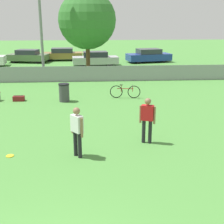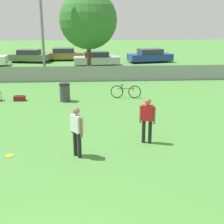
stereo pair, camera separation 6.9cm
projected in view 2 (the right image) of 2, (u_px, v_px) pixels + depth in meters
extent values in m
cube|color=gray|center=(76.00, 74.00, 22.10)|extent=(24.26, 0.03, 1.10)
cylinder|color=gray|center=(41.00, 19.00, 21.94)|extent=(0.20, 0.20, 8.59)
cylinder|color=brown|center=(89.00, 59.00, 24.43)|extent=(0.32, 0.32, 2.55)
sphere|color=#33702D|center=(88.00, 20.00, 23.58)|extent=(4.39, 4.39, 4.39)
cylinder|color=black|center=(144.00, 131.00, 11.31)|extent=(0.13, 0.13, 0.87)
cylinder|color=black|center=(150.00, 132.00, 11.25)|extent=(0.13, 0.13, 0.87)
cube|color=red|center=(147.00, 113.00, 11.07)|extent=(0.48, 0.35, 0.55)
sphere|color=#8C664C|center=(148.00, 101.00, 10.95)|extent=(0.23, 0.23, 0.23)
cylinder|color=#8C664C|center=(140.00, 114.00, 11.16)|extent=(0.08, 0.08, 0.64)
cylinder|color=#8C664C|center=(154.00, 115.00, 11.03)|extent=(0.08, 0.08, 0.64)
cylinder|color=black|center=(75.00, 143.00, 10.25)|extent=(0.13, 0.13, 0.87)
cylinder|color=black|center=(79.00, 145.00, 10.08)|extent=(0.13, 0.13, 0.87)
cube|color=silver|center=(77.00, 124.00, 9.96)|extent=(0.44, 0.47, 0.55)
sphere|color=#8C664C|center=(76.00, 111.00, 9.84)|extent=(0.23, 0.23, 0.23)
cylinder|color=#8C664C|center=(72.00, 124.00, 10.16)|extent=(0.08, 0.08, 0.64)
cylinder|color=#8C664C|center=(81.00, 128.00, 9.80)|extent=(0.08, 0.08, 0.64)
cylinder|color=yellow|center=(10.00, 156.00, 10.32)|extent=(0.25, 0.25, 0.03)
torus|color=yellow|center=(10.00, 156.00, 10.32)|extent=(0.26, 0.26, 0.03)
cylinder|color=#333338|center=(1.00, 96.00, 17.27)|extent=(0.02, 0.02, 0.43)
torus|color=black|center=(117.00, 92.00, 17.65)|extent=(0.72, 0.14, 0.72)
torus|color=black|center=(135.00, 92.00, 17.59)|extent=(0.72, 0.14, 0.72)
cylinder|color=#A51E19|center=(126.00, 89.00, 17.57)|extent=(0.92, 0.16, 0.04)
cylinder|color=#A51E19|center=(122.00, 89.00, 17.58)|extent=(0.03, 0.03, 0.37)
cylinder|color=#A51E19|center=(133.00, 89.00, 17.54)|extent=(0.03, 0.03, 0.34)
cube|color=black|center=(122.00, 85.00, 17.52)|extent=(0.17, 0.08, 0.04)
cylinder|color=black|center=(133.00, 86.00, 17.49)|extent=(0.08, 0.44, 0.03)
cylinder|color=#3F3F44|center=(65.00, 93.00, 16.91)|extent=(0.55, 0.55, 0.91)
cylinder|color=black|center=(64.00, 84.00, 16.76)|extent=(0.58, 0.58, 0.08)
cube|color=maroon|center=(20.00, 98.00, 17.11)|extent=(0.60, 0.33, 0.27)
cube|color=black|center=(19.00, 96.00, 17.07)|extent=(0.51, 0.04, 0.02)
cylinder|color=black|center=(0.00, 61.00, 30.02)|extent=(0.64, 0.23, 0.63)
cylinder|color=black|center=(44.00, 58.00, 32.09)|extent=(0.69, 0.30, 0.66)
cylinder|color=black|center=(39.00, 60.00, 30.72)|extent=(0.69, 0.30, 0.66)
cylinder|color=black|center=(21.00, 58.00, 32.40)|extent=(0.69, 0.30, 0.66)
cylinder|color=black|center=(15.00, 60.00, 31.03)|extent=(0.69, 0.30, 0.66)
cube|color=#59724C|center=(29.00, 57.00, 31.50)|extent=(4.22, 2.40, 0.61)
cube|color=#2D333D|center=(29.00, 52.00, 31.35)|extent=(2.31, 1.83, 0.46)
cylinder|color=black|center=(76.00, 56.00, 33.96)|extent=(0.67, 0.20, 0.66)
cylinder|color=black|center=(76.00, 58.00, 32.52)|extent=(0.67, 0.20, 0.66)
cylinder|color=black|center=(52.00, 56.00, 33.72)|extent=(0.67, 0.20, 0.66)
cylinder|color=black|center=(51.00, 58.00, 32.28)|extent=(0.67, 0.20, 0.66)
cube|color=olive|center=(64.00, 55.00, 33.06)|extent=(4.26, 1.87, 0.60)
cube|color=#2D333D|center=(64.00, 50.00, 32.91)|extent=(2.24, 1.59, 0.45)
cylinder|color=black|center=(109.00, 61.00, 30.29)|extent=(0.65, 0.23, 0.64)
cylinder|color=black|center=(111.00, 63.00, 28.91)|extent=(0.65, 0.23, 0.64)
cylinder|color=black|center=(82.00, 62.00, 29.92)|extent=(0.65, 0.23, 0.64)
cylinder|color=black|center=(83.00, 64.00, 28.54)|extent=(0.65, 0.23, 0.64)
cube|color=#B7B7BC|center=(97.00, 60.00, 29.35)|extent=(4.37, 2.02, 0.64)
cube|color=#2D333D|center=(96.00, 54.00, 29.19)|extent=(2.32, 1.65, 0.48)
cylinder|color=black|center=(159.00, 58.00, 32.83)|extent=(0.63, 0.29, 0.60)
cylinder|color=black|center=(166.00, 60.00, 31.34)|extent=(0.63, 0.29, 0.60)
cylinder|color=black|center=(135.00, 59.00, 32.16)|extent=(0.63, 0.29, 0.60)
cylinder|color=black|center=(140.00, 61.00, 30.67)|extent=(0.63, 0.29, 0.60)
cube|color=navy|center=(150.00, 57.00, 31.69)|extent=(4.67, 2.66, 0.66)
cube|color=#2D333D|center=(150.00, 51.00, 31.52)|extent=(2.56, 2.03, 0.50)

